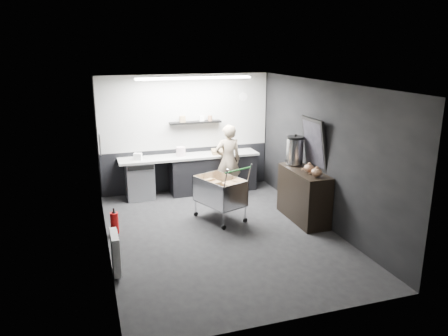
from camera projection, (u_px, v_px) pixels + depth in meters
name	position (u px, v px, depth m)	size (l,w,h in m)	color
floor	(222.00, 234.00, 7.97)	(5.50, 5.50, 0.00)	black
ceiling	(221.00, 84.00, 7.24)	(5.50, 5.50, 0.00)	white
wall_back	(186.00, 133.00, 10.12)	(5.50, 5.50, 0.00)	black
wall_front	(292.00, 220.00, 5.08)	(5.50, 5.50, 0.00)	black
wall_left	(103.00, 172.00, 7.01)	(5.50, 5.50, 0.00)	black
wall_right	(323.00, 154.00, 8.19)	(5.50, 5.50, 0.00)	black
kitchen_wall_panel	(186.00, 112.00, 9.97)	(3.95, 0.02, 1.70)	#AFAFAB
dado_panel	(187.00, 169.00, 10.34)	(3.95, 0.02, 1.00)	black
floating_shelf	(195.00, 122.00, 9.99)	(1.20, 0.22, 0.04)	black
wall_clock	(243.00, 97.00, 10.29)	(0.20, 0.20, 0.03)	white
poster	(100.00, 143.00, 8.16)	(0.02, 0.30, 0.40)	silver
poster_red_band	(100.00, 140.00, 8.14)	(0.01, 0.22, 0.10)	red
radiator	(115.00, 252.00, 6.48)	(0.10, 0.50, 0.60)	white
ceiling_strip	(194.00, 78.00, 8.94)	(2.40, 0.20, 0.04)	white
prep_counter	(196.00, 173.00, 10.10)	(3.20, 0.61, 0.90)	black
person	(228.00, 161.00, 9.78)	(0.60, 0.39, 1.65)	beige
shopping_cart	(220.00, 193.00, 8.49)	(0.98, 1.26, 1.15)	silver
sideboard	(304.00, 188.00, 8.49)	(0.57, 1.34, 2.00)	black
fire_extinguisher	(115.00, 222.00, 7.88)	(0.15, 0.15, 0.48)	red
cardboard_box	(222.00, 152.00, 10.11)	(0.46, 0.35, 0.09)	olive
pink_tub	(181.00, 152.00, 9.86)	(0.21, 0.21, 0.21)	beige
white_container	(138.00, 157.00, 9.53)	(0.17, 0.13, 0.15)	white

